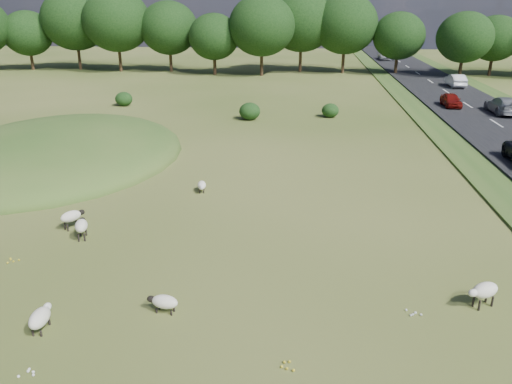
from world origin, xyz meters
TOP-DOWN VIEW (x-y plane):
  - ground at (0.00, 20.00)m, footprint 160.00×160.00m
  - mound at (-12.00, 12.00)m, footprint 16.00×20.00m
  - road at (20.00, 30.00)m, footprint 8.00×150.00m
  - treeline at (-1.06, 55.44)m, footprint 96.28×14.66m
  - shrubs at (-3.21, 26.47)m, footprint 21.70×6.82m
  - sheep_0 at (-0.15, -4.77)m, footprint 1.11×0.60m
  - sheep_2 at (-5.15, 0.28)m, footprint 0.78×1.23m
  - sheep_3 at (-3.68, -6.06)m, footprint 0.59×1.23m
  - sheep_4 at (-1.16, 6.35)m, footprint 0.59×1.06m
  - sheep_5 at (10.30, -3.42)m, footprint 1.25×0.97m
  - sheep_6 at (-6.01, 1.21)m, footprint 0.98×1.15m
  - car_2 at (21.90, 88.73)m, footprint 1.84×4.53m
  - car_3 at (21.90, 28.21)m, footprint 2.06×5.07m
  - car_4 at (18.10, 74.31)m, footprint 2.40×5.20m
  - car_5 at (21.90, 43.78)m, footprint 1.55×4.44m
  - car_7 at (18.10, 31.04)m, footprint 1.47×3.66m

SIDE VIEW (x-z plane):
  - ground at x=0.00m, z-range 0.00..0.00m
  - mound at x=-12.00m, z-range -2.00..2.00m
  - road at x=20.00m, z-range 0.00..0.25m
  - sheep_4 at x=-1.16m, z-range 0.08..0.67m
  - sheep_0 at x=-0.15m, z-range 0.08..0.70m
  - sheep_3 at x=-3.68m, z-range 0.09..0.80m
  - sheep_6 at x=-6.01m, z-range 0.17..1.01m
  - sheep_2 at x=-5.15m, z-range 0.17..1.02m
  - sheep_5 at x=10.30m, z-range 0.18..1.06m
  - shrubs at x=-3.21m, z-range -0.05..1.44m
  - car_7 at x=18.10m, z-range 0.25..1.50m
  - car_2 at x=21.90m, z-range 0.25..1.56m
  - car_4 at x=18.10m, z-range 0.25..1.70m
  - car_5 at x=21.90m, z-range 0.25..1.71m
  - car_3 at x=21.90m, z-range 0.25..1.72m
  - treeline at x=-1.06m, z-range 0.72..12.41m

